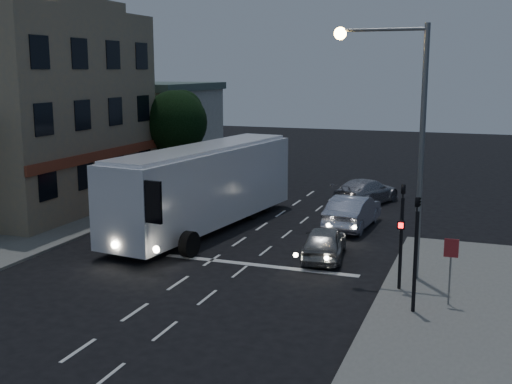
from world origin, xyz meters
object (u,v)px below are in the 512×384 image
at_px(car_suv, 324,242).
at_px(regulatory_sign, 451,261).
at_px(tour_bus, 205,185).
at_px(car_sedan_a, 353,212).
at_px(street_tree, 175,120).
at_px(traffic_signal_side, 416,240).
at_px(car_sedan_b, 366,191).
at_px(traffic_signal_main, 402,224).
at_px(streetlight, 404,123).

distance_m(car_suv, regulatory_sign, 6.58).
relative_size(tour_bus, car_suv, 3.37).
xyz_separation_m(car_sedan_a, regulatory_sign, (5.08, -9.53, 0.80)).
relative_size(tour_bus, street_tree, 2.15).
bearing_deg(car_suv, tour_bus, -31.01).
relative_size(tour_bus, regulatory_sign, 6.06).
bearing_deg(traffic_signal_side, car_sedan_b, 105.50).
relative_size(car_sedan_b, regulatory_sign, 2.29).
xyz_separation_m(traffic_signal_main, street_tree, (-15.81, 14.25, 2.08)).
relative_size(regulatory_sign, streetlight, 0.24).
height_order(car_sedan_b, regulatory_sign, regulatory_sign).
distance_m(car_sedan_b, streetlight, 14.23).
bearing_deg(traffic_signal_main, car_sedan_b, 104.94).
distance_m(car_sedan_a, regulatory_sign, 10.83).
xyz_separation_m(car_suv, car_sedan_b, (-0.39, 11.24, 0.06)).
bearing_deg(regulatory_sign, car_suv, 141.72).
height_order(traffic_signal_main, street_tree, street_tree).
distance_m(car_sedan_a, car_sedan_b, 5.76).
bearing_deg(car_sedan_a, traffic_signal_side, 115.00).
bearing_deg(tour_bus, traffic_signal_side, -28.92).
bearing_deg(street_tree, traffic_signal_side, -44.50).
height_order(car_sedan_b, street_tree, street_tree).
relative_size(car_suv, car_sedan_a, 0.82).
bearing_deg(car_suv, car_sedan_a, -97.93).
bearing_deg(traffic_signal_side, streetlight, 105.70).
bearing_deg(regulatory_sign, traffic_signal_side, -136.08).
relative_size(traffic_signal_main, street_tree, 0.66).
bearing_deg(street_tree, regulatory_sign, -41.08).
distance_m(streetlight, street_tree, 20.19).
height_order(regulatory_sign, street_tree, street_tree).
relative_size(tour_bus, traffic_signal_main, 3.25).
relative_size(car_sedan_a, regulatory_sign, 2.20).
bearing_deg(car_sedan_a, car_sedan_b, -82.07).
bearing_deg(car_sedan_b, car_suv, 110.19).
xyz_separation_m(tour_bus, street_tree, (-5.81, 8.37, 2.33)).
xyz_separation_m(tour_bus, traffic_signal_main, (10.00, -5.87, 0.25)).
relative_size(car_sedan_a, traffic_signal_main, 1.18).
bearing_deg(street_tree, streetlight, -39.51).
xyz_separation_m(tour_bus, car_suv, (6.58, -2.85, -1.50)).
bearing_deg(car_sedan_b, traffic_signal_side, 123.71).
bearing_deg(car_sedan_a, traffic_signal_main, 115.40).
bearing_deg(tour_bus, street_tree, 132.11).
height_order(traffic_signal_main, streetlight, streetlight).
bearing_deg(streetlight, tour_bus, 155.45).
distance_m(car_sedan_a, traffic_signal_main, 9.31).
height_order(car_suv, car_sedan_a, car_sedan_a).
relative_size(traffic_signal_main, traffic_signal_side, 1.00).
bearing_deg(traffic_signal_side, tour_bus, 143.73).
xyz_separation_m(tour_bus, car_sedan_a, (6.61, 2.65, -1.37)).
bearing_deg(tour_bus, regulatory_sign, -23.13).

